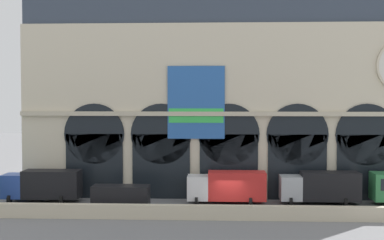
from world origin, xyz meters
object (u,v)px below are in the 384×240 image
object	(u,v)px
box_truck_west	(43,185)
box_truck_mideast	(321,187)
box_truck_center	(228,186)
van_midwest	(121,196)

from	to	relation	value
box_truck_west	box_truck_mideast	xyz separation A→B (m)	(26.95, 0.12, 0.00)
box_truck_west	box_truck_center	world-z (taller)	same
van_midwest	box_truck_center	size ratio (longest dim) A/B	0.69
box_truck_center	box_truck_mideast	xyz separation A→B (m)	(8.90, 0.22, 0.00)
box_truck_west	van_midwest	world-z (taller)	box_truck_west
van_midwest	box_truck_center	bearing A→B (deg)	17.22
box_truck_center	van_midwest	bearing A→B (deg)	-162.78
box_truck_center	box_truck_mideast	distance (m)	8.90
van_midwest	box_truck_west	bearing A→B (deg)	159.18
van_midwest	box_truck_mideast	distance (m)	18.98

